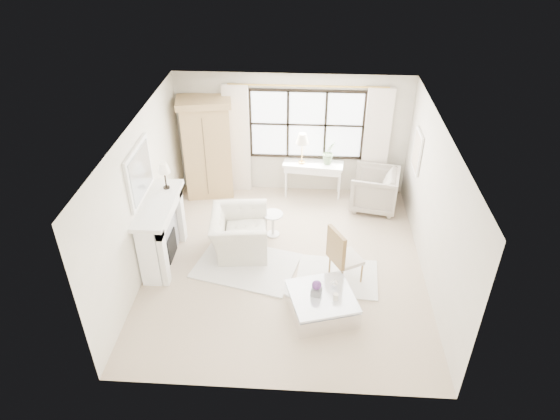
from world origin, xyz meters
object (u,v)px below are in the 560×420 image
(armoire, at_px, (207,147))
(coffee_table, at_px, (322,304))
(console_table, at_px, (313,179))
(club_armchair, at_px, (240,233))

(armoire, distance_m, coffee_table, 4.51)
(console_table, xyz_separation_m, coffee_table, (0.18, -3.71, -0.22))
(armoire, bearing_deg, console_table, -8.51)
(console_table, relative_size, coffee_table, 1.08)
(console_table, height_order, coffee_table, console_table)
(armoire, bearing_deg, club_armchair, -75.71)
(club_armchair, height_order, coffee_table, club_armchair)
(armoire, relative_size, coffee_table, 1.80)
(club_armchair, bearing_deg, console_table, -37.96)
(armoire, height_order, console_table, armoire)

